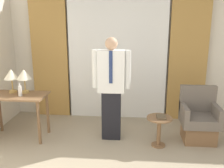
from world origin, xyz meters
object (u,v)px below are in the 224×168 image
object	(u,v)px
desk	(17,102)
person	(111,86)
table_lamp_right	(24,75)
side_table	(159,126)
armchair	(199,121)
bottle_by_lamp	(20,91)
book	(161,117)
table_lamp_left	(11,75)

from	to	relation	value
desk	person	size ratio (longest dim) A/B	0.58
table_lamp_right	side_table	world-z (taller)	table_lamp_right
table_lamp_right	side_table	size ratio (longest dim) A/B	0.83
armchair	side_table	size ratio (longest dim) A/B	1.84
bottle_by_lamp	book	distance (m)	2.36
table_lamp_left	armchair	xyz separation A→B (m)	(3.23, 0.04, -0.75)
table_lamp_left	book	xyz separation A→B (m)	(2.56, -0.25, -0.58)
desk	bottle_by_lamp	distance (m)	0.26
person	side_table	size ratio (longest dim) A/B	3.50
person	book	xyz separation A→B (m)	(0.82, -0.22, -0.44)
armchair	side_table	xyz separation A→B (m)	(-0.70, -0.28, -0.01)
bottle_by_lamp	side_table	distance (m)	2.37
table_lamp_left	table_lamp_right	size ratio (longest dim) A/B	1.00
table_lamp_right	armchair	bearing A→B (deg)	0.71
desk	armchair	distance (m)	3.14
table_lamp_left	bottle_by_lamp	world-z (taller)	table_lamp_left
desk	table_lamp_right	bearing A→B (deg)	48.29
table_lamp_left	book	size ratio (longest dim) A/B	1.98
desk	bottle_by_lamp	xyz separation A→B (m)	(0.11, -0.07, 0.23)
table_lamp_right	armchair	size ratio (longest dim) A/B	0.45
table_lamp_left	armchair	bearing A→B (deg)	0.66
desk	book	xyz separation A→B (m)	(2.44, -0.12, -0.13)
person	side_table	bearing A→B (deg)	-14.98
desk	bottle_by_lamp	bearing A→B (deg)	-32.02
person	book	world-z (taller)	person
table_lamp_right	book	distance (m)	2.41
person	armchair	world-z (taller)	person
bottle_by_lamp	armchair	size ratio (longest dim) A/B	0.24
person	side_table	world-z (taller)	person
person	bottle_by_lamp	bearing A→B (deg)	-173.65
bottle_by_lamp	person	size ratio (longest dim) A/B	0.13
table_lamp_right	person	xyz separation A→B (m)	(1.51, -0.03, -0.14)
table_lamp_right	book	world-z (taller)	table_lamp_right
table_lamp_left	table_lamp_right	world-z (taller)	same
desk	armchair	size ratio (longest dim) A/B	1.11
desk	book	size ratio (longest dim) A/B	4.90
table_lamp_right	person	distance (m)	1.52
book	table_lamp_right	bearing A→B (deg)	173.88
desk	person	world-z (taller)	person
armchair	book	world-z (taller)	armchair
desk	table_lamp_right	world-z (taller)	table_lamp_right
desk	book	bearing A→B (deg)	-2.87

